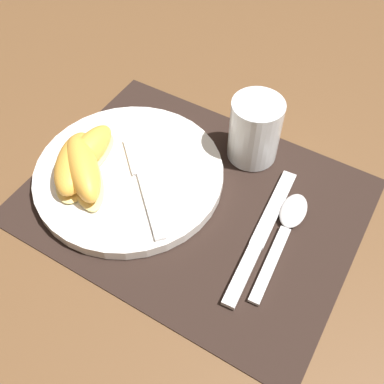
{
  "coord_description": "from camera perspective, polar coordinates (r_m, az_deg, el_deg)",
  "views": [
    {
      "loc": [
        0.19,
        -0.32,
        0.49
      ],
      "look_at": [
        0.0,
        -0.0,
        0.02
      ],
      "focal_mm": 42.0,
      "sensor_mm": 36.0,
      "label": 1
    }
  ],
  "objects": [
    {
      "name": "ground_plane",
      "position": [
        0.62,
        0.14,
        -1.04
      ],
      "size": [
        3.0,
        3.0,
        0.0
      ],
      "primitive_type": "plane",
      "color": "brown"
    },
    {
      "name": "placemat",
      "position": [
        0.62,
        0.14,
        -0.93
      ],
      "size": [
        0.44,
        0.34,
        0.0
      ],
      "color": "black",
      "rests_on": "ground_plane"
    },
    {
      "name": "plate",
      "position": [
        0.64,
        -7.97,
        2.25
      ],
      "size": [
        0.26,
        0.26,
        0.02
      ],
      "color": "white",
      "rests_on": "placemat"
    },
    {
      "name": "juice_glass",
      "position": [
        0.64,
        7.92,
        7.42
      ],
      "size": [
        0.07,
        0.07,
        0.1
      ],
      "color": "silver",
      "rests_on": "placemat"
    },
    {
      "name": "knife",
      "position": [
        0.58,
        8.68,
        -5.61
      ],
      "size": [
        0.03,
        0.22,
        0.01
      ],
      "color": "silver",
      "rests_on": "placemat"
    },
    {
      "name": "spoon",
      "position": [
        0.6,
        12.05,
        -4.0
      ],
      "size": [
        0.04,
        0.17,
        0.01
      ],
      "color": "silver",
      "rests_on": "placemat"
    },
    {
      "name": "fork",
      "position": [
        0.62,
        -6.24,
        1.84
      ],
      "size": [
        0.14,
        0.14,
        0.0
      ],
      "color": "silver",
      "rests_on": "plate"
    },
    {
      "name": "citrus_wedge_0",
      "position": [
        0.64,
        -12.95,
        5.06
      ],
      "size": [
        0.05,
        0.1,
        0.04
      ],
      "color": "#F4DB84",
      "rests_on": "plate"
    },
    {
      "name": "citrus_wedge_1",
      "position": [
        0.63,
        -14.55,
        3.42
      ],
      "size": [
        0.1,
        0.13,
        0.04
      ],
      "color": "#F4DB84",
      "rests_on": "plate"
    },
    {
      "name": "citrus_wedge_2",
      "position": [
        0.62,
        -13.65,
        2.81
      ],
      "size": [
        0.12,
        0.11,
        0.05
      ],
      "color": "#F4DB84",
      "rests_on": "plate"
    }
  ]
}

